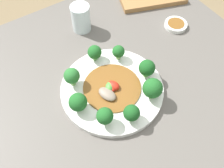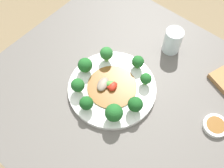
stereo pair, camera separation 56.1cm
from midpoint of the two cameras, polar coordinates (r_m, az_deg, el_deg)
ground_plane at (r=1.55m, az=10.32°, el=-19.75°), size 8.00×8.00×0.00m
table at (r=1.19m, az=13.18°, el=-16.16°), size 0.98×0.90×0.74m
plate at (r=0.83m, az=14.93°, el=-8.74°), size 0.32×0.32×0.02m
broccoli_west at (r=0.80m, az=8.26°, el=-3.11°), size 0.05×0.05×0.06m
broccoli_southwest at (r=0.76m, az=7.22°, el=-8.75°), size 0.05×0.05×0.06m
broccoli_south at (r=0.75m, az=10.04°, el=-13.53°), size 0.05×0.05×0.06m
broccoli_north at (r=0.86m, az=20.82°, el=-2.06°), size 0.05×0.05×0.06m
broccoli_east at (r=0.78m, az=22.10°, el=-13.13°), size 0.05×0.05×0.06m
broccoli_northeast at (r=0.84m, az=23.32°, el=-6.37°), size 0.04×0.04×0.05m
broccoli_southeast at (r=0.75m, az=17.52°, el=-15.75°), size 0.06×0.06×0.07m
broccoli_northwest at (r=0.83m, az=13.24°, el=0.03°), size 0.05×0.05×0.07m
stirfry_center at (r=0.81m, az=14.71°, el=-8.30°), size 0.18×0.18×0.02m
drinking_glass at (r=0.96m, az=27.47°, el=3.23°), size 0.07×0.07×0.10m
sauce_dish at (r=0.94m, az=37.60°, el=-15.34°), size 0.08×0.08×0.02m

